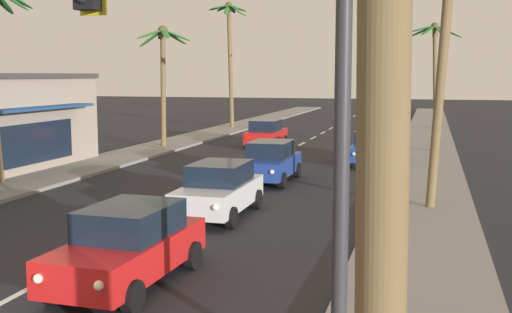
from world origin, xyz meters
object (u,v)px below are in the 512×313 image
Objects in this scene: palm_left_third at (163,59)px; palm_right_second at (448,7)px; sedan_lead_at_stop_bar at (129,245)px; palm_right_farthest at (435,52)px; sedan_third_in_queue at (219,189)px; palm_right_third at (447,34)px; traffic_signal_mast at (95,23)px; sedan_oncoming_far at (266,133)px; sedan_parked_nearest_kerb at (372,147)px; sedan_fifth_in_queue at (270,161)px; palm_left_farthest at (230,39)px.

palm_right_second is (15.86, -14.18, 1.18)m from palm_left_third.
palm_right_farthest is (6.15, 40.96, 5.33)m from sedan_lead_at_stop_bar.
sedan_lead_at_stop_bar is 6.67m from sedan_third_in_queue.
palm_left_third is at bearing -174.05° from palm_right_third.
palm_right_third is (6.74, 25.10, 5.78)m from sedan_lead_at_stop_bar.
palm_right_second is (5.12, 12.62, 1.35)m from traffic_signal_mast.
sedan_oncoming_far is (-4.91, 28.81, -4.29)m from traffic_signal_mast.
traffic_signal_mast reaches higher than sedan_parked_nearest_kerb.
palm_right_second reaches higher than traffic_signal_mast.
palm_left_third is at bearing 138.20° from palm_right_second.
sedan_lead_at_stop_bar is 0.46× the size of palm_right_third.
sedan_parked_nearest_kerb is at bearing -122.09° from palm_right_third.
palm_right_third is (3.45, 5.49, 5.78)m from sedan_parked_nearest_kerb.
palm_right_third is (0.33, 15.87, 0.14)m from palm_right_second.
traffic_signal_mast is 1.35× the size of palm_right_farthest.
sedan_fifth_in_queue is at bearing 91.31° from sedan_lead_at_stop_bar.
palm_left_third is (-5.83, -2.01, 4.46)m from sedan_oncoming_far.
sedan_fifth_in_queue is at bearing 90.29° from sedan_third_in_queue.
sedan_third_in_queue and sedan_oncoming_far have the same top height.
palm_left_third is at bearing -131.64° from palm_right_farthest.
sedan_fifth_in_queue and sedan_parked_nearest_kerb have the same top height.
sedan_lead_at_stop_bar is at bearing -124.80° from palm_right_second.
palm_left_third is (-10.74, 26.80, 0.17)m from traffic_signal_mast.
sedan_parked_nearest_kerb is 22.94m from palm_left_farthest.
palm_right_farthest is (15.93, 3.62, -1.07)m from palm_left_farthest.
palm_left_third is 14.06m from palm_left_farthest.
sedan_third_in_queue is 9.11m from palm_right_second.
palm_left_third is 0.74× the size of palm_right_third.
traffic_signal_mast is 29.04m from palm_right_third.
sedan_third_in_queue is at bearing 98.85° from traffic_signal_mast.
palm_right_farthest reaches higher than sedan_oncoming_far.
sedan_lead_at_stop_bar is 26.62m from palm_right_third.
palm_left_farthest is 16.37m from palm_right_farthest.
sedan_parked_nearest_kerb is (2.00, 23.00, -4.29)m from traffic_signal_mast.
sedan_parked_nearest_kerb is at bearing -97.63° from palm_right_farthest.
sedan_fifth_in_queue is 0.52× the size of palm_right_farthest.
palm_right_second is (6.41, 9.23, 5.64)m from sedan_lead_at_stop_bar.
traffic_signal_mast is at bearing -96.25° from palm_right_farthest.
sedan_oncoming_far is at bearing -122.16° from palm_right_farthest.
palm_right_farthest reaches higher than traffic_signal_mast.
traffic_signal_mast is 5.62m from sedan_lead_at_stop_bar.
traffic_signal_mast is 1.16× the size of palm_right_third.
palm_right_third reaches higher than palm_right_second.
sedan_third_in_queue is 20.55m from palm_right_third.
sedan_third_in_queue is (-1.57, 10.06, -4.29)m from traffic_signal_mast.
sedan_lead_at_stop_bar is 0.51× the size of palm_right_second.
sedan_oncoming_far is 0.61× the size of palm_left_third.
palm_right_second is at bearing -73.27° from sedan_parked_nearest_kerb.
sedan_parked_nearest_kerb is at bearing 80.46° from sedan_lead_at_stop_bar.
sedan_oncoming_far is 9.03m from sedan_parked_nearest_kerb.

